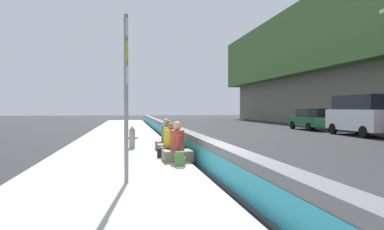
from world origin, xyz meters
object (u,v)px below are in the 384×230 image
fire_hydrant (132,137)px  parked_car_third (362,114)px  backpack (180,159)px  seated_person_far (166,140)px  seated_person_rear (169,143)px  parked_car_fourth (311,119)px  seated_person_middle (171,146)px  route_sign_post (126,85)px  seated_person_foreground (177,149)px

fire_hydrant → parked_car_third: parked_car_third is taller
backpack → seated_person_far: bearing=-0.9°
seated_person_rear → parked_car_fourth: parked_car_fourth is taller
seated_person_far → backpack: (-3.98, 0.06, -0.18)m
seated_person_middle → parked_car_fourth: size_ratio=0.25×
fire_hydrant → backpack: fire_hydrant is taller
parked_car_third → parked_car_fourth: size_ratio=1.13×
seated_person_far → parked_car_third: (6.03, -12.93, 0.84)m
route_sign_post → seated_person_foreground: (2.87, -1.49, -1.72)m
seated_person_foreground → seated_person_far: size_ratio=1.01×
fire_hydrant → seated_person_rear: 2.27m
route_sign_post → fire_hydrant: bearing=-1.6°
seated_person_foreground → seated_person_rear: (1.92, 0.02, -0.01)m
seated_person_foreground → parked_car_fourth: (15.32, -12.93, 0.35)m
seated_person_rear → route_sign_post: bearing=162.9°
fire_hydrant → seated_person_rear: size_ratio=0.75×
seated_person_middle → parked_car_third: parked_car_third is taller
seated_person_far → parked_car_fourth: size_ratio=0.26×
fire_hydrant → seated_person_foreground: 4.01m
backpack → parked_car_third: 16.43m
parked_car_third → seated_person_foreground: bearing=125.2°
route_sign_post → seated_person_middle: size_ratio=3.18×
fire_hydrant → backpack: bearing=-164.9°
seated_person_foreground → backpack: bearing=176.4°
backpack → seated_person_rear: bearing=-0.8°
backpack → parked_car_fourth: 20.76m
seated_person_rear → parked_car_third: 14.85m
fire_hydrant → seated_person_rear: bearing=-145.3°
fire_hydrant → seated_person_middle: bearing=-155.7°
seated_person_rear → seated_person_far: seated_person_far is taller
parked_car_fourth → seated_person_foreground: bearing=139.8°
fire_hydrant → seated_person_foreground: size_ratio=0.73×
fire_hydrant → seated_person_far: (-0.68, -1.31, -0.08)m
backpack → parked_car_third: (10.01, -12.99, 1.02)m
seated_person_far → backpack: size_ratio=2.97×
route_sign_post → parked_car_fourth: (18.19, -14.42, -1.37)m
fire_hydrant → seated_person_middle: 3.04m
parked_car_fourth → seated_person_middle: bearing=137.7°
parked_car_third → parked_car_fourth: bearing=0.0°
seated_person_rear → backpack: 2.80m
seated_person_middle → parked_car_fourth: bearing=-42.3°
seated_person_foreground → seated_person_far: bearing=-0.1°
seated_person_foreground → fire_hydrant: bearing=19.1°
seated_person_foreground → parked_car_fourth: size_ratio=0.26×
route_sign_post → seated_person_middle: 4.50m
route_sign_post → parked_car_third: bearing=-50.2°
seated_person_middle → seated_person_rear: seated_person_rear is taller
route_sign_post → seated_person_foreground: 3.66m
seated_person_middle → seated_person_far: seated_person_far is taller
fire_hydrant → backpack: 4.83m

